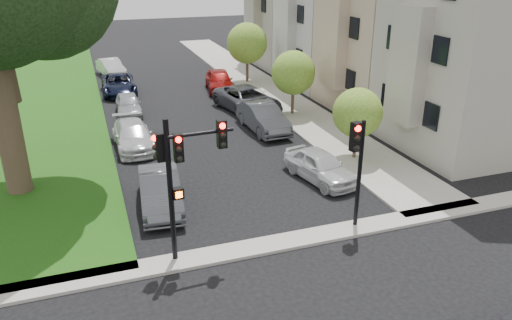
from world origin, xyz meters
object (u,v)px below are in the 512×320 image
object	(u,v)px
small_tree_b	(293,73)
car_parked_8	(119,84)
small_tree_a	(357,113)
car_parked_2	(247,100)
car_parked_6	(133,136)
car_parked_9	(111,68)
small_tree_c	(247,43)
car_parked_5	(160,191)
car_parked_1	(263,118)
traffic_signal_main	(181,165)
traffic_signal_secondary	(358,155)
car_parked_7	(128,104)
car_parked_0	(320,166)
car_parked_3	(219,80)

from	to	relation	value
small_tree_b	car_parked_8	bearing A→B (deg)	137.49
small_tree_a	car_parked_2	world-z (taller)	small_tree_a
car_parked_6	car_parked_9	bearing A→B (deg)	88.07
small_tree_c	car_parked_8	distance (m)	10.08
car_parked_2	car_parked_9	bearing A→B (deg)	108.76
car_parked_2	small_tree_a	bearing A→B (deg)	-86.30
car_parked_5	car_parked_6	size ratio (longest dim) A/B	0.96
small_tree_c	car_parked_1	distance (m)	11.78
car_parked_5	car_parked_8	world-z (taller)	car_parked_5
car_parked_1	traffic_signal_main	bearing A→B (deg)	-123.85
car_parked_5	traffic_signal_main	bearing A→B (deg)	-81.90
traffic_signal_main	car_parked_8	xyz separation A→B (m)	(-0.18, 22.57, -2.70)
traffic_signal_secondary	car_parked_1	world-z (taller)	traffic_signal_secondary
car_parked_9	traffic_signal_secondary	bearing A→B (deg)	-88.59
car_parked_1	car_parked_7	bearing A→B (deg)	136.99
car_parked_5	car_parked_7	world-z (taller)	car_parked_5
car_parked_6	car_parked_9	world-z (taller)	car_parked_9
traffic_signal_main	car_parked_0	xyz separation A→B (m)	(6.93, 4.18, -2.70)
traffic_signal_secondary	car_parked_6	size ratio (longest dim) A/B	0.90
car_parked_7	car_parked_8	world-z (taller)	car_parked_8
small_tree_b	car_parked_5	distance (m)	13.93
small_tree_b	car_parked_7	distance (m)	10.53
car_parked_7	traffic_signal_secondary	bearing A→B (deg)	-68.23
traffic_signal_main	traffic_signal_secondary	size ratio (longest dim) A/B	1.19
small_tree_b	car_parked_5	bearing A→B (deg)	-135.42
traffic_signal_secondary	car_parked_0	world-z (taller)	traffic_signal_secondary
car_parked_9	car_parked_7	bearing A→B (deg)	-100.22
traffic_signal_secondary	car_parked_7	bearing A→B (deg)	109.89
small_tree_c	traffic_signal_main	size ratio (longest dim) A/B	0.94
car_parked_7	car_parked_9	size ratio (longest dim) A/B	0.88
car_parked_0	car_parked_6	world-z (taller)	car_parked_0
car_parked_1	car_parked_5	world-z (taller)	car_parked_1
small_tree_c	car_parked_2	size ratio (longest dim) A/B	0.82
car_parked_3	car_parked_7	bearing A→B (deg)	-143.48
car_parked_1	small_tree_b	bearing A→B (deg)	35.87
car_parked_2	car_parked_5	size ratio (longest dim) A/B	1.29
traffic_signal_secondary	car_parked_0	size ratio (longest dim) A/B	1.03
small_tree_b	car_parked_8	distance (m)	13.44
car_parked_8	small_tree_a	bearing A→B (deg)	-58.59
small_tree_b	traffic_signal_secondary	world-z (taller)	traffic_signal_secondary
small_tree_c	car_parked_3	world-z (taller)	small_tree_c
car_parked_2	car_parked_7	xyz separation A→B (m)	(-7.25, 1.98, -0.15)
car_parked_5	small_tree_b	bearing A→B (deg)	49.56
car_parked_9	car_parked_3	bearing A→B (deg)	-57.80
car_parked_0	small_tree_c	bearing A→B (deg)	70.83
car_parked_1	car_parked_9	world-z (taller)	car_parked_1
small_tree_b	car_parked_2	size ratio (longest dim) A/B	0.71
car_parked_0	car_parked_6	distance (m)	10.08
traffic_signal_secondary	car_parked_6	world-z (taller)	traffic_signal_secondary
small_tree_b	car_parked_6	bearing A→B (deg)	-165.74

